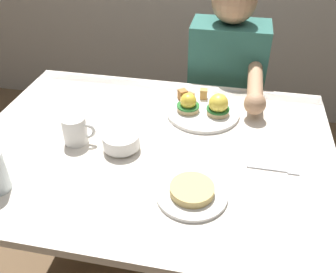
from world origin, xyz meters
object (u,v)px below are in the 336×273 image
Objects in this scene: coffee_mug at (75,129)px; side_plate at (192,192)px; diner_person at (226,89)px; fruit_bowl at (121,141)px; fork at (277,170)px; eggs_benedict_plate at (203,108)px; dining_table at (152,168)px.

side_plate is at bearing -22.95° from coffee_mug.
coffee_mug is 0.10× the size of diner_person.
fruit_bowl reaches higher than fork.
side_plate is (0.26, -0.17, -0.02)m from fruit_bowl.
coffee_mug is at bearing -147.13° from eggs_benedict_plate.
coffee_mug is 0.45m from side_plate.
fruit_bowl reaches higher than side_plate.
eggs_benedict_plate is 0.37m from fork.
eggs_benedict_plate reaches higher than side_plate.
coffee_mug is (-0.16, 0.01, 0.02)m from fruit_bowl.
fruit_bowl reaches higher than dining_table.
diner_person is at bearing 70.37° from dining_table.
fork reaches higher than dining_table.
fork is (0.26, -0.27, -0.02)m from eggs_benedict_plate.
diner_person is (0.46, 0.63, -0.14)m from coffee_mug.
coffee_mug reaches higher than dining_table.
fork is (0.40, -0.05, 0.11)m from dining_table.
dining_table is 10.00× the size of fruit_bowl.
eggs_benedict_plate is at bearing 55.93° from dining_table.
coffee_mug is (-0.24, -0.03, 0.16)m from dining_table.
fork is at bearing -7.25° from dining_table.
side_plate is at bearing -87.35° from eggs_benedict_plate.
fork is (0.49, -0.01, -0.03)m from fruit_bowl.
dining_table is 0.30m from eggs_benedict_plate.
fork is 0.14× the size of diner_person.
eggs_benedict_plate is 2.42× the size of coffee_mug.
fork is at bearing -1.56° from coffee_mug.
dining_table is at bearing 172.75° from fork.
fruit_bowl is 1.08× the size of coffee_mug.
fork is at bearing -73.69° from diner_person.
diner_person reaches higher than coffee_mug.
side_plate is at bearing -93.25° from diner_person.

